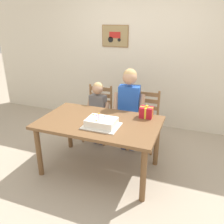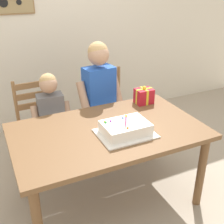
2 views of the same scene
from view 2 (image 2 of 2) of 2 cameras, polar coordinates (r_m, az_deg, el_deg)
ground_plane at (r=2.79m, az=-0.68°, el=-16.79°), size 20.00×20.00×0.00m
back_wall at (r=3.78m, az=-12.51°, el=16.32°), size 6.40×0.11×2.60m
dining_table at (r=2.40m, az=-0.76°, el=-5.30°), size 1.56×0.94×0.74m
birthday_cake at (r=2.26m, az=2.68°, el=-3.37°), size 0.44×0.34×0.19m
gift_box_red_large at (r=2.82m, az=6.37°, el=3.20°), size 0.17×0.14×0.18m
chair_left at (r=3.10m, az=-14.13°, el=-2.29°), size 0.44×0.44×0.92m
chair_right at (r=3.31m, az=-0.55°, el=0.41°), size 0.42×0.42×0.92m
child_older at (r=2.95m, az=-2.55°, el=4.06°), size 0.49×0.29×1.31m
child_younger at (r=2.87m, az=-11.98°, el=-0.46°), size 0.39×0.23×1.06m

